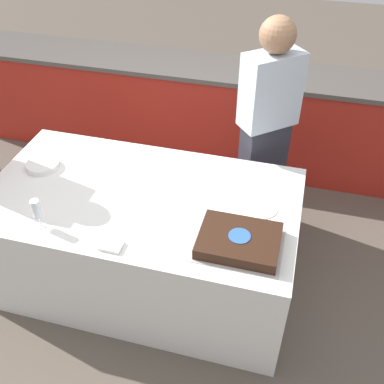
{
  "coord_description": "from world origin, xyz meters",
  "views": [
    {
      "loc": [
        0.86,
        -1.97,
        2.54
      ],
      "look_at": [
        0.33,
        0.0,
        0.86
      ],
      "focal_mm": 42.0,
      "sensor_mm": 36.0,
      "label": 1
    }
  ],
  "objects_px": {
    "cake": "(239,241)",
    "person_cutting_cake": "(266,130)",
    "plate_stack": "(43,165)",
    "wine_glass": "(36,210)"
  },
  "relations": [
    {
      "from": "cake",
      "to": "person_cutting_cake",
      "type": "bearing_deg",
      "value": 90.0
    },
    {
      "from": "cake",
      "to": "wine_glass",
      "type": "height_order",
      "value": "wine_glass"
    },
    {
      "from": "plate_stack",
      "to": "wine_glass",
      "type": "xyz_separation_m",
      "value": [
        0.27,
        -0.51,
        0.1
      ]
    },
    {
      "from": "cake",
      "to": "plate_stack",
      "type": "height_order",
      "value": "cake"
    },
    {
      "from": "cake",
      "to": "wine_glass",
      "type": "xyz_separation_m",
      "value": [
        -1.12,
        -0.14,
        0.09
      ]
    },
    {
      "from": "cake",
      "to": "person_cutting_cake",
      "type": "xyz_separation_m",
      "value": [
        0.0,
        1.02,
        0.09
      ]
    },
    {
      "from": "wine_glass",
      "to": "plate_stack",
      "type": "bearing_deg",
      "value": 118.12
    },
    {
      "from": "cake",
      "to": "plate_stack",
      "type": "xyz_separation_m",
      "value": [
        -1.39,
        0.37,
        -0.01
      ]
    },
    {
      "from": "plate_stack",
      "to": "person_cutting_cake",
      "type": "distance_m",
      "value": 1.54
    },
    {
      "from": "cake",
      "to": "plate_stack",
      "type": "bearing_deg",
      "value": 165.2
    }
  ]
}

